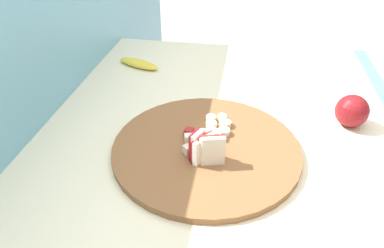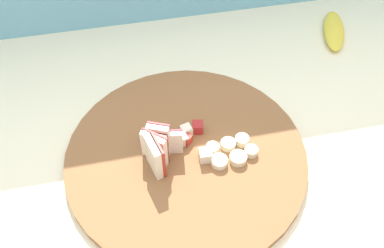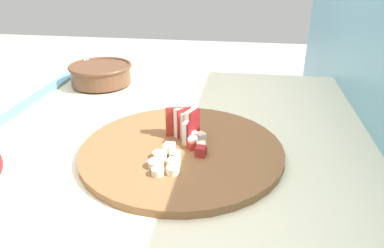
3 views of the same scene
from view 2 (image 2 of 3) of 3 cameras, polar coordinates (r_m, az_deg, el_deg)
The scene contains 6 objects.
tile_backsplash at distance 1.13m, azimuth -3.49°, elevation 6.14°, with size 2.40×0.04×1.33m, color #6BADC6.
cutting_board at distance 0.68m, azimuth -0.86°, elevation -4.48°, with size 0.41×0.41×0.02m, color brown.
apple_wedge_fan at distance 0.65m, azimuth -4.81°, elevation -3.26°, with size 0.07×0.07×0.06m.
apple_dice_pile at distance 0.68m, azimuth -1.16°, elevation -2.35°, with size 0.09×0.08×0.02m.
banana_slice_rows at distance 0.67m, azimuth 5.69°, elevation -3.89°, with size 0.08×0.06×0.01m.
banana_peel at distance 0.98m, azimuth 19.60°, elevation 12.48°, with size 0.15×0.04×0.02m, color gold.
Camera 2 is at (-0.10, -0.36, 1.45)m, focal length 37.36 mm.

